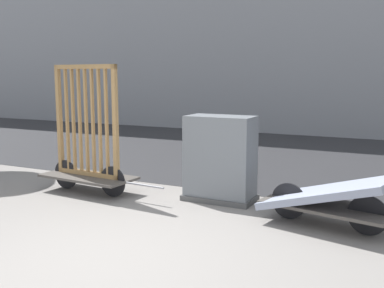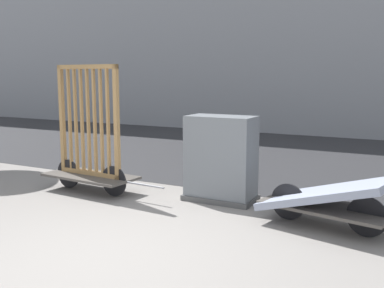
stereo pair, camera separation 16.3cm
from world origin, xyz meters
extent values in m
plane|color=gray|center=(0.00, 0.00, 0.00)|extent=(60.00, 60.00, 0.00)
cube|color=#2D2D30|center=(0.00, 6.91, 0.00)|extent=(56.00, 7.63, 0.01)
cube|color=#4C4742|center=(-1.89, 2.09, 0.26)|extent=(1.63, 0.84, 0.04)
cylinder|color=black|center=(-1.38, 2.06, 0.24)|extent=(0.49, 0.07, 0.49)
cylinder|color=black|center=(-2.41, 2.13, 0.24)|extent=(0.49, 0.07, 0.49)
cylinder|color=gray|center=(-0.76, 2.01, 0.26)|extent=(0.70, 0.08, 0.03)
cube|color=#A87F4C|center=(-1.89, 2.09, 0.32)|extent=(1.28, 0.17, 0.07)
cube|color=#A87F4C|center=(-1.89, 2.09, 2.04)|extent=(1.28, 0.17, 0.07)
cube|color=#A87F4C|center=(-2.50, 2.14, 1.18)|extent=(0.08, 0.08, 1.79)
cube|color=#A87F4C|center=(-1.29, 2.05, 1.18)|extent=(0.08, 0.08, 1.79)
cube|color=#A87F4C|center=(-2.32, 2.13, 1.18)|extent=(0.04, 0.05, 1.72)
cube|color=#A87F4C|center=(-2.18, 2.12, 1.18)|extent=(0.04, 0.05, 1.72)
cube|color=#A87F4C|center=(-2.04, 2.11, 1.18)|extent=(0.04, 0.05, 1.72)
cube|color=#A87F4C|center=(-1.89, 2.09, 1.18)|extent=(0.04, 0.05, 1.72)
cube|color=#A87F4C|center=(-1.75, 2.08, 1.18)|extent=(0.04, 0.05, 1.72)
cube|color=#A87F4C|center=(-1.61, 2.07, 1.18)|extent=(0.04, 0.05, 1.72)
cube|color=#A87F4C|center=(-1.47, 2.06, 1.18)|extent=(0.04, 0.05, 1.72)
cube|color=#4C4742|center=(1.89, 2.09, 0.26)|extent=(1.69, 1.02, 0.04)
cylinder|color=black|center=(2.40, 1.99, 0.24)|extent=(0.48, 0.13, 0.49)
cylinder|color=black|center=(1.39, 2.20, 0.24)|extent=(0.48, 0.13, 0.49)
cube|color=#8C93A8|center=(1.89, 2.09, 0.45)|extent=(1.71, 1.18, 0.55)
cube|color=#4C4C4C|center=(0.22, 2.62, 0.04)|extent=(1.08, 0.61, 0.08)
cube|color=slate|center=(0.22, 2.62, 0.65)|extent=(1.02, 0.55, 1.30)
camera|label=1|loc=(2.80, -3.58, 1.90)|focal=42.00mm
camera|label=2|loc=(2.95, -3.51, 1.90)|focal=42.00mm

